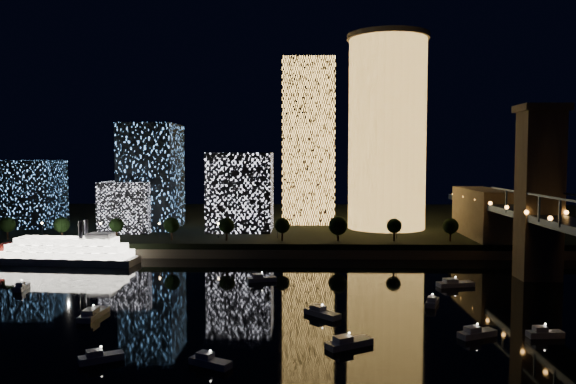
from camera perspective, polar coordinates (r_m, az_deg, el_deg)
name	(u,v)px	position (r m, az deg, el deg)	size (l,w,h in m)	color
ground	(316,331)	(117.27, 2.88, -13.92)	(520.00, 520.00, 0.00)	black
far_bank	(308,223)	(273.74, 2.04, -3.21)	(420.00, 160.00, 5.00)	black
seawall	(310,253)	(196.71, 2.28, -6.25)	(420.00, 6.00, 3.00)	#6B5E4C
tower_cylindrical	(387,132)	(238.84, 10.02, 6.00)	(34.00, 34.00, 80.33)	#EFAC4C
tower_rectangular	(308,142)	(255.82, 2.07, 5.11)	(23.11, 23.11, 73.55)	#EFAC4C
midrise_blocks	(149,187)	(240.94, -13.97, 0.48)	(113.48, 35.10, 43.70)	silver
riverboat	(61,252)	(200.11, -22.07, -5.67)	(50.34, 14.53, 14.96)	silver
motorboats	(300,312)	(127.07, 1.24, -12.13)	(127.07, 69.23, 2.78)	silver
esplanade_trees	(234,225)	(202.76, -5.48, -3.40)	(165.64, 6.82, 8.91)	black
street_lamps	(218,227)	(209.74, -7.11, -3.57)	(132.70, 0.70, 5.65)	black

